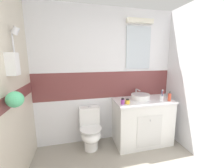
# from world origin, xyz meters

# --- Properties ---
(wall_back_tiled) EXTENTS (3.20, 0.20, 2.50)m
(wall_back_tiled) POSITION_xyz_m (0.01, 2.45, 1.26)
(wall_back_tiled) COLOR white
(wall_back_tiled) RESTS_ON ground_plane
(vanity_cabinet) EXTENTS (1.05, 0.60, 0.85)m
(vanity_cabinet) POSITION_xyz_m (0.62, 2.11, 0.43)
(vanity_cabinet) COLOR silver
(vanity_cabinet) RESTS_ON ground_plane
(sink_basin) EXTENTS (0.35, 0.39, 0.16)m
(sink_basin) POSITION_xyz_m (0.59, 2.15, 0.90)
(sink_basin) COLOR white
(sink_basin) RESTS_ON vanity_cabinet
(toilet) EXTENTS (0.37, 0.50, 0.74)m
(toilet) POSITION_xyz_m (-0.35, 2.15, 0.35)
(toilet) COLOR white
(toilet) RESTS_ON ground_plane
(toothbrush_cup) EXTENTS (0.07, 0.07, 0.21)m
(toothbrush_cup) POSITION_xyz_m (0.91, 1.95, 0.90)
(toothbrush_cup) COLOR white
(toothbrush_cup) RESTS_ON vanity_cabinet
(soap_dispenser) EXTENTS (0.06, 0.06, 0.17)m
(soap_dispenser) POSITION_xyz_m (1.04, 1.93, 0.92)
(soap_dispenser) COLOR #D84C33
(soap_dispenser) RESTS_ON vanity_cabinet
(lotion_bottle_short) EXTENTS (0.06, 0.06, 0.10)m
(lotion_bottle_short) POSITION_xyz_m (0.18, 1.96, 0.90)
(lotion_bottle_short) COLOR #993F99
(lotion_bottle_short) RESTS_ON vanity_cabinet
(hair_gel_jar) EXTENTS (0.08, 0.08, 0.09)m
(hair_gel_jar) POSITION_xyz_m (0.26, 1.96, 0.89)
(hair_gel_jar) COLOR yellow
(hair_gel_jar) RESTS_ON vanity_cabinet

